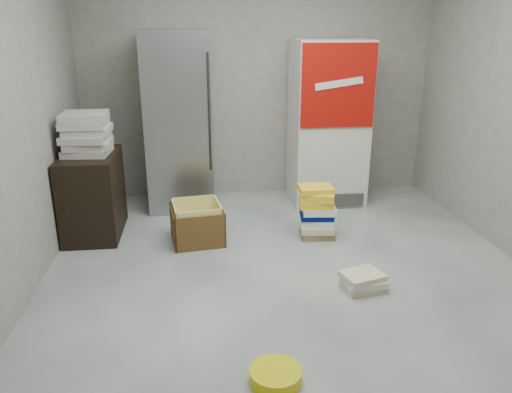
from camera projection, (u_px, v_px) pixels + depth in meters
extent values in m
plane|color=silver|center=(297.00, 294.00, 3.81)|extent=(5.00, 5.00, 0.00)
cube|color=#A19D91|center=(257.00, 75.00, 5.69)|extent=(4.00, 0.04, 2.80)
cube|color=#AEB1B6|center=(179.00, 122.00, 5.39)|extent=(0.70, 0.70, 1.90)
cylinder|color=#333333|center=(209.00, 113.00, 5.04)|extent=(0.02, 0.02, 1.19)
cube|color=silver|center=(328.00, 123.00, 5.59)|extent=(0.80, 0.70, 1.80)
cube|color=#AB100A|center=(339.00, 86.00, 5.11)|extent=(0.78, 0.02, 0.85)
cube|color=white|center=(339.00, 84.00, 5.08)|extent=(0.50, 0.01, 0.14)
cube|color=#3F3F3F|center=(332.00, 201.00, 5.52)|extent=(0.70, 0.02, 0.15)
cube|color=black|center=(93.00, 195.00, 4.80)|extent=(0.50, 0.80, 0.80)
cube|color=beige|center=(88.00, 151.00, 4.66)|extent=(0.43, 0.43, 0.06)
cube|color=beige|center=(89.00, 144.00, 4.64)|extent=(0.40, 0.40, 0.06)
cube|color=beige|center=(86.00, 137.00, 4.60)|extent=(0.43, 0.43, 0.06)
cube|color=beige|center=(88.00, 130.00, 4.60)|extent=(0.40, 0.40, 0.06)
cube|color=beige|center=(84.00, 123.00, 4.57)|extent=(0.40, 0.40, 0.06)
cube|color=beige|center=(84.00, 116.00, 4.55)|extent=(0.41, 0.41, 0.06)
cube|color=olive|center=(317.00, 233.00, 4.83)|extent=(0.31, 0.25, 0.07)
cube|color=beige|center=(317.00, 228.00, 4.80)|extent=(0.33, 0.28, 0.06)
cube|color=white|center=(317.00, 221.00, 4.80)|extent=(0.36, 0.31, 0.07)
cube|color=navy|center=(317.00, 215.00, 4.78)|extent=(0.34, 0.28, 0.06)
cube|color=white|center=(319.00, 210.00, 4.74)|extent=(0.33, 0.28, 0.06)
cube|color=yellow|center=(316.00, 203.00, 4.72)|extent=(0.34, 0.28, 0.07)
cube|color=yellow|center=(317.00, 196.00, 4.70)|extent=(0.36, 0.31, 0.07)
cube|color=yellow|center=(316.00, 189.00, 4.69)|extent=(0.31, 0.25, 0.05)
cube|color=beige|center=(363.00, 286.00, 3.88)|extent=(0.34, 0.28, 0.05)
cube|color=white|center=(364.00, 281.00, 3.87)|extent=(0.33, 0.27, 0.05)
cube|color=beige|center=(362.00, 276.00, 3.85)|extent=(0.36, 0.32, 0.04)
cube|color=yellow|center=(198.00, 240.00, 4.75)|extent=(0.49, 0.49, 0.01)
cube|color=brown|center=(194.00, 216.00, 4.91)|extent=(0.46, 0.08, 0.33)
cube|color=brown|center=(201.00, 234.00, 4.49)|extent=(0.46, 0.08, 0.33)
cube|color=brown|center=(173.00, 227.00, 4.64)|extent=(0.08, 0.46, 0.33)
cube|color=brown|center=(221.00, 222.00, 4.75)|extent=(0.08, 0.46, 0.33)
cube|color=yellow|center=(194.00, 215.00, 4.88)|extent=(0.42, 0.07, 0.38)
cube|color=yellow|center=(200.00, 231.00, 4.50)|extent=(0.42, 0.07, 0.38)
cube|color=yellow|center=(175.00, 224.00, 4.64)|extent=(0.07, 0.42, 0.38)
cube|color=yellow|center=(219.00, 220.00, 4.74)|extent=(0.07, 0.42, 0.38)
cylinder|color=yellow|center=(276.00, 376.00, 2.87)|extent=(0.40, 0.40, 0.08)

